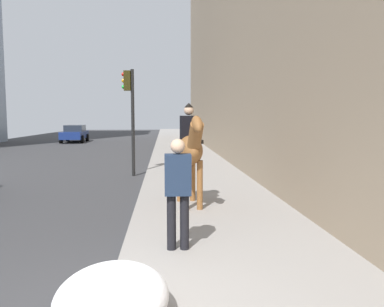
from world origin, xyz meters
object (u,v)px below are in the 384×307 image
mounted_horse_near (190,148)px  car_near_lane (75,133)px  pedestrian_greeting (178,187)px  traffic_light_near_curb (130,105)px

mounted_horse_near → car_near_lane: size_ratio=0.52×
pedestrian_greeting → traffic_light_near_curb: size_ratio=0.44×
car_near_lane → traffic_light_near_curb: traffic_light_near_curb is taller
mounted_horse_near → traffic_light_near_curb: traffic_light_near_curb is taller
mounted_horse_near → pedestrian_greeting: bearing=-13.1°
pedestrian_greeting → traffic_light_near_curb: 8.49m
mounted_horse_near → pedestrian_greeting: size_ratio=1.38×
mounted_horse_near → traffic_light_near_curb: 5.76m
mounted_horse_near → car_near_lane: mounted_horse_near is taller
car_near_lane → traffic_light_near_curb: 20.24m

